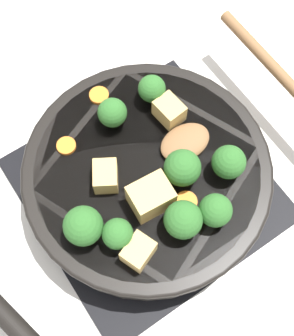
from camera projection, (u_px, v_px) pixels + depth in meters
ground_plane at (147, 189)px, 0.65m from camera, size 2.40×2.40×0.00m
front_burner_grate at (147, 186)px, 0.64m from camera, size 0.31×0.31×0.03m
skillet_pan at (146, 176)px, 0.60m from camera, size 0.42×0.32×0.05m
wooden_spoon at (246, 104)px, 0.61m from camera, size 0.21×0.26×0.02m
tofu_cube_center_large at (138, 252)px, 0.53m from camera, size 0.04×0.04×0.03m
tofu_cube_near_handle at (106, 176)px, 0.57m from camera, size 0.04×0.05×0.03m
tofu_cube_east_chunk at (151, 197)px, 0.55m from camera, size 0.05×0.04×0.04m
tofu_cube_west_chunk at (169, 111)px, 0.60m from camera, size 0.03×0.04×0.03m
broccoli_floret_near_spoon at (182, 168)px, 0.55m from camera, size 0.05×0.05×0.05m
broccoli_floret_center_top at (215, 210)px, 0.54m from camera, size 0.04×0.04×0.05m
broccoli_floret_east_rim at (183, 220)px, 0.53m from camera, size 0.05×0.05×0.05m
broccoli_floret_west_rim at (114, 112)px, 0.59m from camera, size 0.04×0.04×0.04m
broccoli_floret_north_edge at (229, 162)px, 0.56m from camera, size 0.04×0.04×0.05m
broccoli_floret_south_cluster at (118, 234)px, 0.53m from camera, size 0.04×0.04×0.04m
broccoli_floret_mid_floret at (83, 226)px, 0.53m from camera, size 0.05×0.05×0.05m
broccoli_floret_small_inner at (152, 89)px, 0.60m from camera, size 0.04×0.04×0.04m
carrot_slice_orange_thin at (66, 146)px, 0.60m from camera, size 0.02×0.02×0.01m
carrot_slice_near_center at (99, 95)px, 0.62m from camera, size 0.03×0.03×0.01m
carrot_slice_edge_slice at (186, 202)px, 0.57m from camera, size 0.03×0.03×0.01m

